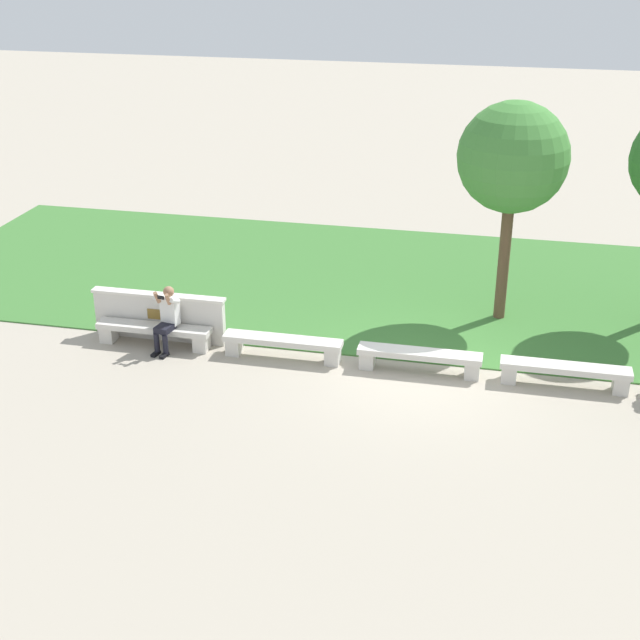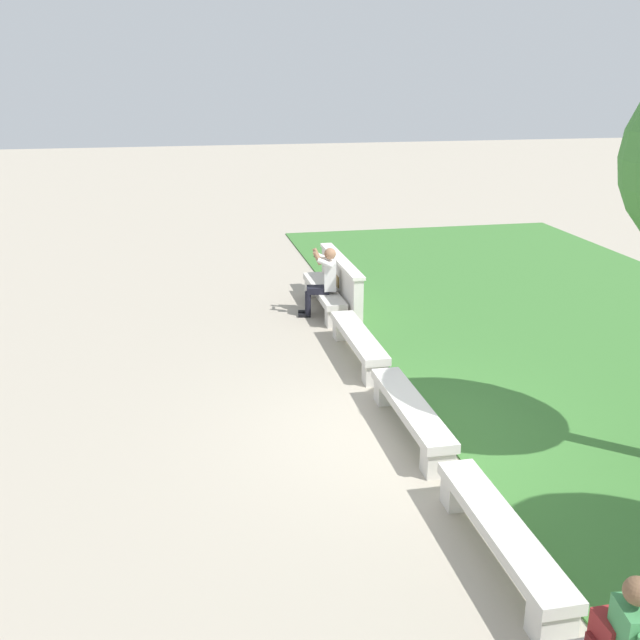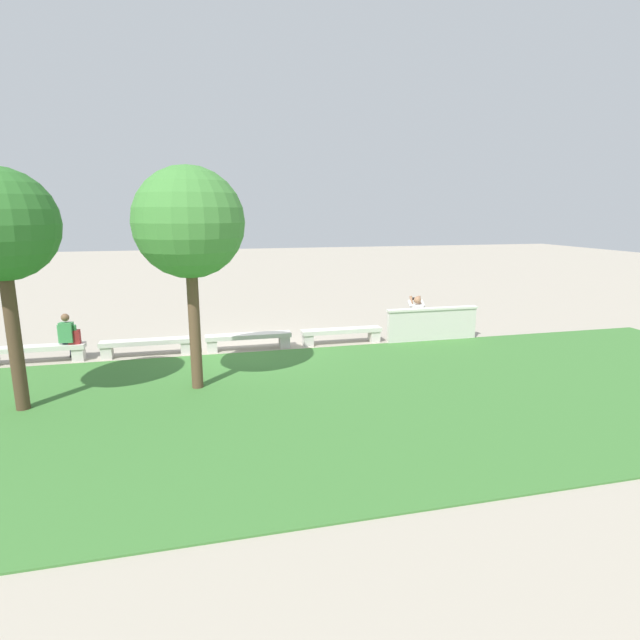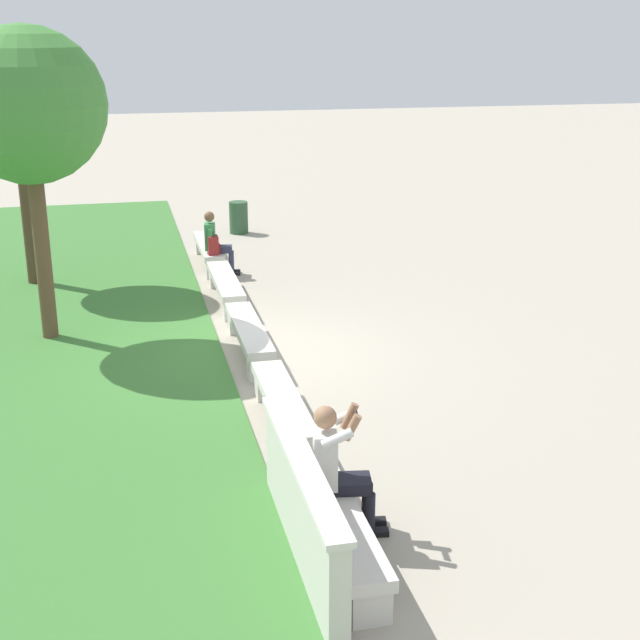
# 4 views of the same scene
# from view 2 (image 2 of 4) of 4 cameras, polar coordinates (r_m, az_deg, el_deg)

# --- Properties ---
(ground_plane) EXTENTS (80.00, 80.00, 0.00)m
(ground_plane) POSITION_cam_2_polar(r_m,az_deg,el_deg) (9.87, 6.86, -8.63)
(ground_plane) COLOR #A89E8C
(bench_main) EXTENTS (2.39, 0.40, 0.45)m
(bench_main) POSITION_cam_2_polar(r_m,az_deg,el_deg) (14.65, 0.30, 1.97)
(bench_main) COLOR beige
(bench_main) RESTS_ON ground
(bench_near) EXTENTS (2.39, 0.40, 0.45)m
(bench_near) POSITION_cam_2_polar(r_m,az_deg,el_deg) (12.13, 2.93, -1.62)
(bench_near) COLOR beige
(bench_near) RESTS_ON ground
(bench_mid) EXTENTS (2.39, 0.40, 0.45)m
(bench_mid) POSITION_cam_2_polar(r_m,az_deg,el_deg) (9.73, 6.93, -7.01)
(bench_mid) COLOR beige
(bench_mid) RESTS_ON ground
(bench_far) EXTENTS (2.39, 0.40, 0.45)m
(bench_far) POSITION_cam_2_polar(r_m,az_deg,el_deg) (7.55, 13.61, -15.62)
(bench_far) COLOR beige
(bench_far) RESTS_ON ground
(backrest_wall_with_plaque) EXTENTS (2.86, 0.24, 1.01)m
(backrest_wall_with_plaque) POSITION_cam_2_polar(r_m,az_deg,el_deg) (14.66, 1.60, 2.81)
(backrest_wall_with_plaque) COLOR beige
(backrest_wall_with_plaque) RESTS_ON ground
(person_photographer) EXTENTS (0.52, 0.76, 1.32)m
(person_photographer) POSITION_cam_2_polar(r_m,az_deg,el_deg) (14.19, 0.29, 3.20)
(person_photographer) COLOR black
(person_photographer) RESTS_ON ground
(backpack) EXTENTS (0.28, 0.24, 0.43)m
(backpack) POSITION_cam_2_polar(r_m,az_deg,el_deg) (6.15, 21.17, -21.78)
(backpack) COLOR maroon
(backpack) RESTS_ON bench_end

